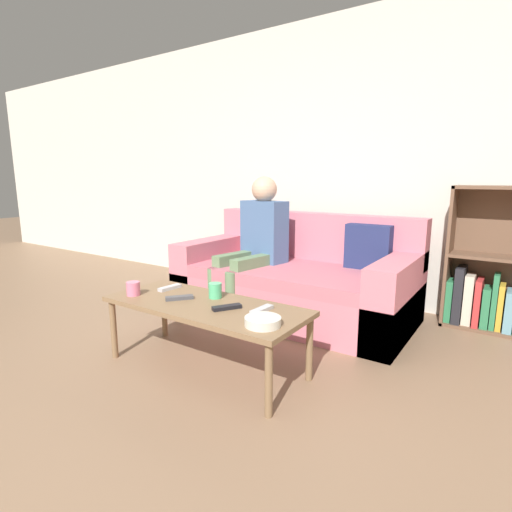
# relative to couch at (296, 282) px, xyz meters

# --- Properties ---
(ground_plane) EXTENTS (22.00, 22.00, 0.00)m
(ground_plane) POSITION_rel_couch_xyz_m (-0.06, -2.23, -0.28)
(ground_plane) COLOR #84664C
(wall_back) EXTENTS (12.00, 0.06, 2.60)m
(wall_back) POSITION_rel_couch_xyz_m (-0.06, 0.70, 1.02)
(wall_back) COLOR beige
(wall_back) RESTS_ON ground_plane
(couch) EXTENTS (1.95, 0.96, 0.85)m
(couch) POSITION_rel_couch_xyz_m (0.00, 0.00, 0.00)
(couch) COLOR #D1707F
(couch) RESTS_ON ground_plane
(bookshelf) EXTENTS (0.73, 0.28, 1.10)m
(bookshelf) POSITION_rel_couch_xyz_m (1.44, 0.54, 0.11)
(bookshelf) COLOR brown
(bookshelf) RESTS_ON ground_plane
(coffee_table) EXTENTS (1.27, 0.52, 0.42)m
(coffee_table) POSITION_rel_couch_xyz_m (0.02, -1.19, 0.10)
(coffee_table) COLOR brown
(coffee_table) RESTS_ON ground_plane
(person_adult) EXTENTS (0.46, 0.70, 1.17)m
(person_adult) POSITION_rel_couch_xyz_m (-0.33, -0.09, 0.40)
(person_adult) COLOR #66845B
(person_adult) RESTS_ON ground_plane
(cup_near) EXTENTS (0.09, 0.09, 0.09)m
(cup_near) POSITION_rel_couch_xyz_m (-0.47, -1.32, 0.18)
(cup_near) COLOR pink
(cup_near) RESTS_ON coffee_table
(cup_far) EXTENTS (0.08, 0.08, 0.09)m
(cup_far) POSITION_rel_couch_xyz_m (0.00, -1.07, 0.18)
(cup_far) COLOR #4CB77A
(cup_far) RESTS_ON coffee_table
(tv_remote_0) EXTENTS (0.13, 0.17, 0.02)m
(tv_remote_0) POSITION_rel_couch_xyz_m (0.20, -1.20, 0.15)
(tv_remote_0) COLOR black
(tv_remote_0) RESTS_ON coffee_table
(tv_remote_1) EXTENTS (0.06, 0.17, 0.02)m
(tv_remote_1) POSITION_rel_couch_xyz_m (0.39, -1.13, 0.15)
(tv_remote_1) COLOR #B7B7BC
(tv_remote_1) RESTS_ON coffee_table
(tv_remote_2) EXTENTS (0.14, 0.16, 0.02)m
(tv_remote_2) POSITION_rel_couch_xyz_m (-0.16, -1.22, 0.15)
(tv_remote_2) COLOR #47474C
(tv_remote_2) RESTS_ON coffee_table
(tv_remote_3) EXTENTS (0.06, 0.17, 0.02)m
(tv_remote_3) POSITION_rel_couch_xyz_m (-0.38, -1.09, 0.15)
(tv_remote_3) COLOR #B7B7BC
(tv_remote_3) RESTS_ON coffee_table
(snack_bowl) EXTENTS (0.19, 0.19, 0.05)m
(snack_bowl) POSITION_rel_couch_xyz_m (0.51, -1.30, 0.16)
(snack_bowl) COLOR beige
(snack_bowl) RESTS_ON coffee_table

